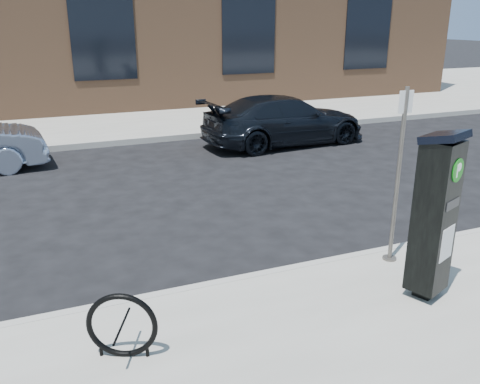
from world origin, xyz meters
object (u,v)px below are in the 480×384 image
sign_pole (398,178)px  bike_rack (122,326)px  parking_kiosk (435,215)px  car_dark (284,120)px

sign_pole → bike_rack: (-3.57, -0.71, -0.79)m
bike_rack → parking_kiosk: bearing=20.7°
bike_rack → car_dark: bearing=77.7°
car_dark → parking_kiosk: bearing=160.5°
bike_rack → sign_pole: bearing=35.1°
car_dark → bike_rack: bearing=139.9°
sign_pole → car_dark: bearing=73.8°
bike_rack → car_dark: 9.34m
sign_pole → car_dark: 7.13m
parking_kiosk → bike_rack: 3.43m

